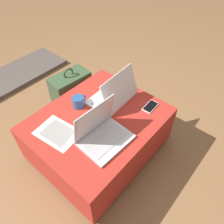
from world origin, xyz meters
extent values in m
plane|color=olive|center=(0.00, 0.00, 0.00)|extent=(14.00, 14.00, 0.00)
cube|color=maroon|center=(0.00, 0.00, 0.03)|extent=(0.91, 0.76, 0.05)
cube|color=#B22D23|center=(0.00, 0.00, 0.23)|extent=(0.95, 0.79, 0.35)
cube|color=silver|center=(-0.11, -0.18, 0.41)|extent=(0.34, 0.27, 0.02)
cube|color=#B2B2B7|center=(-0.11, -0.19, 0.42)|extent=(0.30, 0.15, 0.00)
cube|color=silver|center=(-0.11, -0.08, 0.54)|extent=(0.33, 0.07, 0.25)
cube|color=white|center=(-0.11, -0.08, 0.54)|extent=(0.29, 0.06, 0.22)
cube|color=silver|center=(0.23, 0.07, 0.41)|extent=(0.37, 0.27, 0.02)
cube|color=#B2B2B7|center=(0.23, 0.07, 0.42)|extent=(0.32, 0.15, 0.00)
cube|color=silver|center=(0.24, -0.02, 0.54)|extent=(0.37, 0.10, 0.24)
cube|color=white|center=(0.23, -0.01, 0.54)|extent=(0.32, 0.09, 0.21)
cube|color=white|center=(0.35, -0.23, 0.41)|extent=(0.14, 0.08, 0.01)
cube|color=black|center=(0.35, -0.23, 0.41)|extent=(0.13, 0.07, 0.00)
cube|color=#385133|center=(0.20, 0.54, 0.21)|extent=(0.37, 0.23, 0.42)
cube|color=#2F452B|center=(0.21, 0.66, 0.13)|extent=(0.29, 0.10, 0.19)
torus|color=#385133|center=(0.20, 0.54, 0.44)|extent=(0.10, 0.03, 0.10)
cube|color=silver|center=(-0.28, 0.11, 0.40)|extent=(0.25, 0.32, 0.00)
cube|color=gray|center=(-0.28, 0.11, 0.40)|extent=(0.19, 0.23, 0.00)
cylinder|color=#285693|center=(0.00, 0.20, 0.45)|extent=(0.09, 0.09, 0.09)
torus|color=#285693|center=(0.05, 0.20, 0.45)|extent=(0.06, 0.02, 0.06)
cube|color=#564C47|center=(0.00, 1.47, 0.02)|extent=(1.40, 0.50, 0.04)
camera|label=1|loc=(-0.74, -0.78, 1.58)|focal=35.00mm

